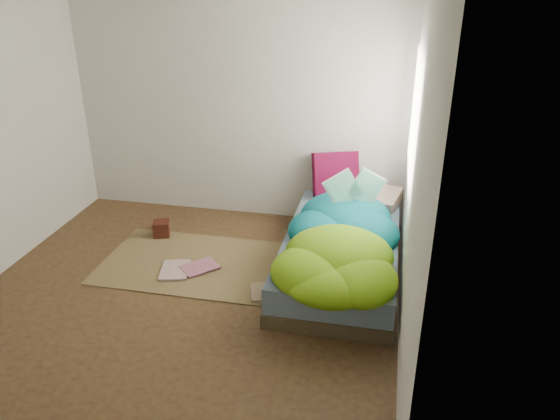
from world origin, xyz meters
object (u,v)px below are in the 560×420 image
object	(u,v)px
wooden_box	(162,228)
floor_book_a	(161,271)
floor_book_b	(194,262)
bed	(341,254)
pillow_magenta	(336,175)
open_book	(355,178)

from	to	relation	value
wooden_box	floor_book_a	bearing A→B (deg)	-67.93
wooden_box	floor_book_b	size ratio (longest dim) A/B	0.49
bed	pillow_magenta	world-z (taller)	pillow_magenta
open_book	floor_book_a	size ratio (longest dim) A/B	1.32
floor_book_b	floor_book_a	bearing A→B (deg)	-95.73
floor_book_a	pillow_magenta	bearing A→B (deg)	28.88
wooden_box	floor_book_a	world-z (taller)	wooden_box
bed	floor_book_b	bearing A→B (deg)	-171.99
wooden_box	pillow_magenta	bearing A→B (deg)	20.57
bed	floor_book_b	size ratio (longest dim) A/B	6.29
bed	open_book	bearing A→B (deg)	71.62
bed	floor_book_a	distance (m)	1.62
wooden_box	floor_book_b	distance (m)	0.70
open_book	floor_book_b	size ratio (longest dim) A/B	1.42
pillow_magenta	floor_book_a	xyz separation A→B (m)	(-1.40, -1.30, -0.54)
bed	pillow_magenta	bearing A→B (deg)	100.62
pillow_magenta	floor_book_a	bearing A→B (deg)	-157.59
open_book	pillow_magenta	bearing A→B (deg)	90.60
wooden_box	open_book	bearing A→B (deg)	-1.79
open_book	floor_book_a	world-z (taller)	open_book
wooden_box	floor_book_a	size ratio (longest dim) A/B	0.46
floor_book_b	wooden_box	bearing A→B (deg)	-177.99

